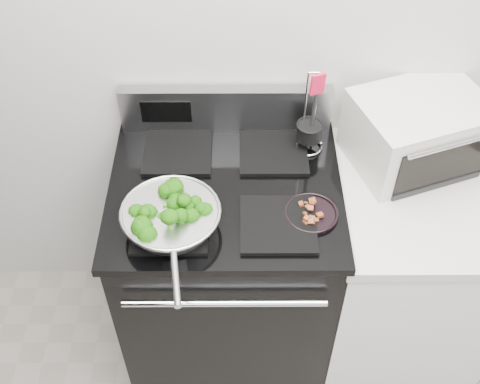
{
  "coord_description": "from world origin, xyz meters",
  "views": [
    {
      "loc": [
        -0.26,
        0.01,
        2.41
      ],
      "look_at": [
        -0.25,
        1.36,
        0.98
      ],
      "focal_mm": 45.0,
      "sensor_mm": 36.0,
      "label": 1
    }
  ],
  "objects_px": {
    "utensil_holder": "(309,135)",
    "toaster_oven": "(417,131)",
    "bacon_plate": "(312,211)",
    "skillet": "(171,218)",
    "gas_range": "(227,268)"
  },
  "relations": [
    {
      "from": "gas_range",
      "to": "bacon_plate",
      "type": "distance_m",
      "value": 0.57
    },
    {
      "from": "skillet",
      "to": "toaster_oven",
      "type": "height_order",
      "value": "toaster_oven"
    },
    {
      "from": "gas_range",
      "to": "utensil_holder",
      "type": "bearing_deg",
      "value": 33.33
    },
    {
      "from": "bacon_plate",
      "to": "utensil_holder",
      "type": "bearing_deg",
      "value": 87.44
    },
    {
      "from": "gas_range",
      "to": "skillet",
      "type": "bearing_deg",
      "value": -132.18
    },
    {
      "from": "skillet",
      "to": "bacon_plate",
      "type": "bearing_deg",
      "value": -0.75
    },
    {
      "from": "gas_range",
      "to": "toaster_oven",
      "type": "height_order",
      "value": "toaster_oven"
    },
    {
      "from": "utensil_holder",
      "to": "toaster_oven",
      "type": "height_order",
      "value": "utensil_holder"
    },
    {
      "from": "gas_range",
      "to": "toaster_oven",
      "type": "xyz_separation_m",
      "value": [
        0.67,
        0.17,
        0.56
      ]
    },
    {
      "from": "utensil_holder",
      "to": "toaster_oven",
      "type": "relative_size",
      "value": 0.63
    },
    {
      "from": "utensil_holder",
      "to": "gas_range",
      "type": "bearing_deg",
      "value": -165.51
    },
    {
      "from": "gas_range",
      "to": "utensil_holder",
      "type": "xyz_separation_m",
      "value": [
        0.29,
        0.19,
        0.52
      ]
    },
    {
      "from": "utensil_holder",
      "to": "skillet",
      "type": "bearing_deg",
      "value": -159.57
    },
    {
      "from": "gas_range",
      "to": "utensil_holder",
      "type": "height_order",
      "value": "utensil_holder"
    },
    {
      "from": "gas_range",
      "to": "skillet",
      "type": "xyz_separation_m",
      "value": [
        -0.16,
        -0.18,
        0.51
      ]
    }
  ]
}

